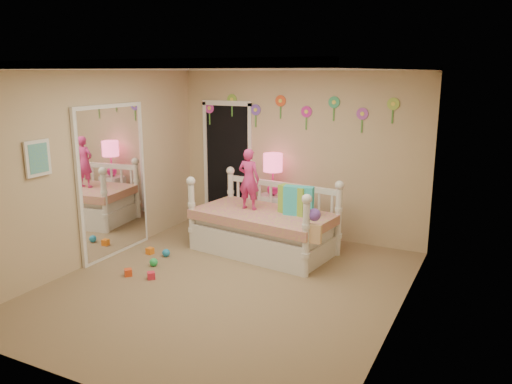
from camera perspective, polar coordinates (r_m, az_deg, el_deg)
The scene contains 18 objects.
floor at distance 6.22m, azimuth -3.36°, elevation -10.51°, with size 4.00×4.50×0.01m, color #7F684C.
ceiling at distance 5.69m, azimuth -3.72°, elevation 14.18°, with size 4.00×4.50×0.01m, color white.
back_wall at distance 7.81m, azimuth 4.79°, elevation 4.37°, with size 4.00×0.01×2.60m, color tan.
left_wall at distance 7.02m, azimuth -17.81°, elevation 2.75°, with size 0.01×4.50×2.60m, color tan.
right_wall at distance 5.14m, azimuth 16.15°, elevation -0.87°, with size 0.01×4.50×2.60m, color tan.
crown_molding at distance 5.69m, azimuth -3.72°, elevation 13.87°, with size 4.00×4.50×0.06m, color white, non-canonical shape.
daybed at distance 7.16m, azimuth 0.87°, elevation -2.68°, with size 1.98×1.07×1.08m, color white, non-canonical shape.
pillow_turquoise at distance 6.94m, azimuth 4.83°, elevation -0.99°, with size 0.40×0.14×0.40m, color #26BEB1.
pillow_lime at distance 7.00m, azimuth 4.21°, elevation -0.89°, with size 0.42×0.15×0.40m, color #8DBF3A.
child at distance 7.17m, azimuth -0.81°, elevation 1.46°, with size 0.32×0.21×0.88m, color #D32F7D.
nightstand at distance 7.92m, azimuth 1.87°, elevation -2.66°, with size 0.39×0.30×0.66m, color white.
table_lamp at distance 7.75m, azimuth 1.92°, elevation 2.75°, with size 0.30×0.30×0.65m.
closet_doorway at distance 8.38m, azimuth -3.24°, elevation 3.17°, with size 0.90×0.04×2.07m, color black.
flower_decals at distance 7.76m, azimuth 4.22°, elevation 9.08°, with size 3.40×0.02×0.50m, color #B2668C, non-canonical shape.
mirror_closet at distance 7.26m, azimuth -15.80°, elevation 1.20°, with size 0.07×1.30×2.10m, color white.
wall_picture at distance 6.36m, azimuth -23.41°, elevation 3.52°, with size 0.05×0.34×0.42m, color white.
hanging_bag at distance 6.29m, azimuth 6.50°, elevation -3.93°, with size 0.20×0.16×0.36m, color beige, non-canonical shape.
toy_scatter at distance 6.76m, azimuth -13.37°, elevation -8.39°, with size 0.80×1.30×0.11m, color #996666, non-canonical shape.
Camera 1 is at (2.87, -4.92, 2.52)m, focal length 35.47 mm.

